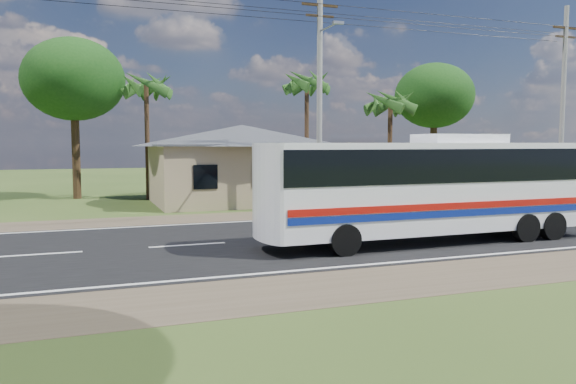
% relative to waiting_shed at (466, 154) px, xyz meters
% --- Properties ---
extents(ground, '(120.00, 120.00, 0.00)m').
position_rel_waiting_shed_xyz_m(ground, '(-13.00, -8.50, -2.73)').
color(ground, '#2E4619').
rests_on(ground, ground).
extents(road, '(120.00, 16.00, 0.03)m').
position_rel_waiting_shed_xyz_m(road, '(-13.00, -8.50, -2.72)').
color(road, black).
rests_on(road, ground).
extents(house, '(12.40, 10.00, 5.00)m').
position_rel_waiting_shed_xyz_m(house, '(-12.00, 4.50, -0.09)').
color(house, tan).
rests_on(house, ground).
extents(waiting_shed, '(5.20, 4.48, 3.35)m').
position_rel_waiting_shed_xyz_m(waiting_shed, '(0.00, 0.00, 0.00)').
color(waiting_shed, '#3B2A15').
rests_on(waiting_shed, ground).
extents(concrete_barrier, '(7.00, 0.30, 0.90)m').
position_rel_waiting_shed_xyz_m(concrete_barrier, '(-1.00, -2.90, -2.28)').
color(concrete_barrier, '#9E9E99').
rests_on(concrete_barrier, ground).
extents(utility_poles, '(32.80, 2.22, 11.00)m').
position_rel_waiting_shed_xyz_m(utility_poles, '(-10.33, -2.01, 3.04)').
color(utility_poles, '#9E9E99').
rests_on(utility_poles, ground).
extents(palm_near, '(2.80, 2.80, 6.70)m').
position_rel_waiting_shed_xyz_m(palm_near, '(-3.50, 2.50, 2.98)').
color(palm_near, '#47301E').
rests_on(palm_near, ground).
extents(palm_mid, '(2.80, 2.80, 8.20)m').
position_rel_waiting_shed_xyz_m(palm_mid, '(-7.00, 7.00, 4.43)').
color(palm_mid, '#47301E').
rests_on(palm_mid, ground).
extents(palm_far, '(2.80, 2.80, 7.70)m').
position_rel_waiting_shed_xyz_m(palm_far, '(-17.00, 7.50, 3.95)').
color(palm_far, '#47301E').
rests_on(palm_far, ground).
extents(tree_behind_house, '(6.00, 6.00, 9.61)m').
position_rel_waiting_shed_xyz_m(tree_behind_house, '(-21.00, 9.50, 4.39)').
color(tree_behind_house, '#47301E').
rests_on(tree_behind_house, ground).
extents(tree_behind_shed, '(5.60, 5.60, 9.02)m').
position_rel_waiting_shed_xyz_m(tree_behind_shed, '(3.00, 7.50, 3.95)').
color(tree_behind_shed, '#47301E').
rests_on(tree_behind_shed, ground).
extents(coach_bus, '(11.82, 2.65, 3.66)m').
position_rel_waiting_shed_xyz_m(coach_bus, '(-9.50, -10.68, -0.64)').
color(coach_bus, white).
rests_on(coach_bus, ground).
extents(motorcycle, '(1.70, 1.06, 0.84)m').
position_rel_waiting_shed_xyz_m(motorcycle, '(-8.20, -3.11, -2.31)').
color(motorcycle, black).
rests_on(motorcycle, ground).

